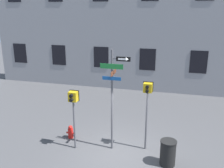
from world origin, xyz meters
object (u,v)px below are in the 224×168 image
fire_hydrant (71,132)px  street_sign_pole (113,92)px  pedestrian_signal_left (73,103)px  pedestrian_signal_right (147,98)px  trash_bin (168,153)px

fire_hydrant → street_sign_pole: bearing=-10.5°
pedestrian_signal_left → fire_hydrant: 2.00m
street_sign_pole → fire_hydrant: (-2.14, 0.40, -2.26)m
pedestrian_signal_right → pedestrian_signal_left: bearing=-166.5°
fire_hydrant → pedestrian_signal_left: bearing=-54.2°
pedestrian_signal_right → fire_hydrant: pedestrian_signal_right is taller
pedestrian_signal_left → pedestrian_signal_right: pedestrian_signal_right is taller
pedestrian_signal_left → trash_bin: bearing=-2.9°
fire_hydrant → trash_bin: bearing=-12.3°
pedestrian_signal_right → fire_hydrant: (-3.48, 0.07, -2.03)m
fire_hydrant → trash_bin: (4.45, -0.97, 0.21)m
pedestrian_signal_right → trash_bin: pedestrian_signal_right is taller
pedestrian_signal_right → fire_hydrant: size_ratio=4.81×
street_sign_pole → fire_hydrant: size_ratio=6.94×
pedestrian_signal_right → trash_bin: (0.97, -0.90, -1.82)m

